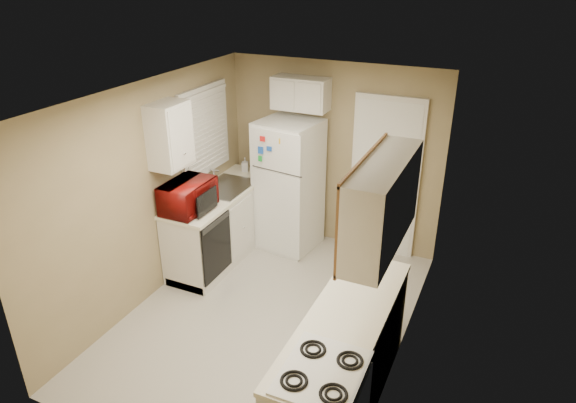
% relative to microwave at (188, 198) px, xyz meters
% --- Properties ---
extents(floor, '(3.80, 3.80, 0.00)m').
position_rel_microwave_xyz_m(floor, '(1.15, -0.31, -1.05)').
color(floor, beige).
rests_on(floor, ground).
extents(ceiling, '(3.80, 3.80, 0.00)m').
position_rel_microwave_xyz_m(ceiling, '(1.15, -0.31, 1.35)').
color(ceiling, white).
rests_on(ceiling, floor).
extents(wall_left, '(3.80, 3.80, 0.00)m').
position_rel_microwave_xyz_m(wall_left, '(-0.25, -0.31, 0.15)').
color(wall_left, '#9A8861').
rests_on(wall_left, floor).
extents(wall_right, '(3.80, 3.80, 0.00)m').
position_rel_microwave_xyz_m(wall_right, '(2.55, -0.31, 0.15)').
color(wall_right, '#9A8861').
rests_on(wall_right, floor).
extents(wall_back, '(2.80, 2.80, 0.00)m').
position_rel_microwave_xyz_m(wall_back, '(1.15, 1.59, 0.15)').
color(wall_back, '#9A8861').
rests_on(wall_back, floor).
extents(wall_front, '(2.80, 2.80, 0.00)m').
position_rel_microwave_xyz_m(wall_front, '(1.15, -2.21, 0.15)').
color(wall_front, '#9A8861').
rests_on(wall_front, floor).
extents(left_counter, '(0.60, 1.80, 0.90)m').
position_rel_microwave_xyz_m(left_counter, '(0.05, 0.59, -0.60)').
color(left_counter, silver).
rests_on(left_counter, floor).
extents(dishwasher, '(0.03, 0.58, 0.72)m').
position_rel_microwave_xyz_m(dishwasher, '(0.34, -0.01, -0.56)').
color(dishwasher, black).
rests_on(dishwasher, floor).
extents(sink, '(0.54, 0.74, 0.16)m').
position_rel_microwave_xyz_m(sink, '(0.05, 0.74, -0.19)').
color(sink, gray).
rests_on(sink, left_counter).
extents(microwave, '(0.62, 0.35, 0.41)m').
position_rel_microwave_xyz_m(microwave, '(0.00, 0.00, 0.00)').
color(microwave, maroon).
rests_on(microwave, left_counter).
extents(soap_bottle, '(0.11, 0.11, 0.19)m').
position_rel_microwave_xyz_m(soap_bottle, '(0.00, 1.32, -0.05)').
color(soap_bottle, silver).
rests_on(soap_bottle, left_counter).
extents(window_blinds, '(0.10, 0.98, 1.08)m').
position_rel_microwave_xyz_m(window_blinds, '(-0.21, 0.74, 0.55)').
color(window_blinds, silver).
rests_on(window_blinds, wall_left).
extents(upper_cabinet_left, '(0.30, 0.45, 0.70)m').
position_rel_microwave_xyz_m(upper_cabinet_left, '(-0.10, -0.09, 0.75)').
color(upper_cabinet_left, silver).
rests_on(upper_cabinet_left, wall_left).
extents(refrigerator, '(0.79, 0.77, 1.71)m').
position_rel_microwave_xyz_m(refrigerator, '(0.70, 1.21, -0.20)').
color(refrigerator, white).
rests_on(refrigerator, floor).
extents(cabinet_over_fridge, '(0.70, 0.30, 0.40)m').
position_rel_microwave_xyz_m(cabinet_over_fridge, '(0.75, 1.44, 0.95)').
color(cabinet_over_fridge, silver).
rests_on(cabinet_over_fridge, wall_back).
extents(interior_door, '(0.86, 0.06, 2.08)m').
position_rel_microwave_xyz_m(interior_door, '(1.85, 1.55, -0.03)').
color(interior_door, white).
rests_on(interior_door, floor).
extents(right_counter, '(0.60, 2.00, 0.90)m').
position_rel_microwave_xyz_m(right_counter, '(2.25, -1.11, -0.60)').
color(right_counter, silver).
rests_on(right_counter, floor).
extents(upper_cabinet_right, '(0.30, 1.20, 0.70)m').
position_rel_microwave_xyz_m(upper_cabinet_right, '(2.40, -0.81, 0.75)').
color(upper_cabinet_right, silver).
rests_on(upper_cabinet_right, wall_right).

